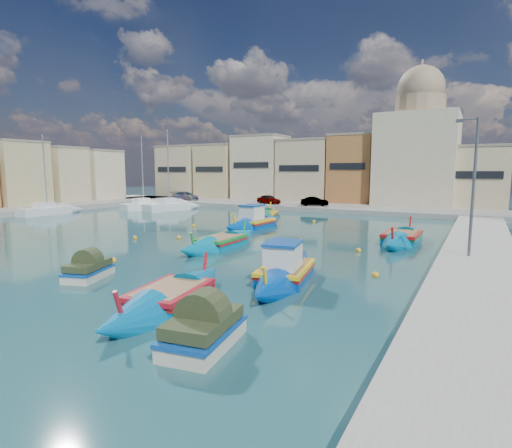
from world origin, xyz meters
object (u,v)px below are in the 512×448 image
Objects in this scene: luzzu_turquoise_cabin at (285,273)px; luzzu_blue_cabin at (255,223)px; tender_near at (89,270)px; yacht_midnorth at (152,206)px; yacht_north at (178,207)px; luzzu_cyan_south at (170,299)px; quay_street_lamp at (472,186)px; luzzu_blue_south at (221,243)px; tender_far at (204,332)px; luzzu_green at (266,216)px; church_block at (418,147)px; luzzu_cyan_mid at (402,239)px; yacht_mid at (58,211)px.

luzzu_turquoise_cabin is 1.02× the size of luzzu_blue_cabin.
tender_near is 35.56m from yacht_midnorth.
luzzu_cyan_south is at bearing -50.06° from yacht_north.
tender_near is at bearing -152.71° from luzzu_turquoise_cabin.
yacht_midnorth is (-30.92, 23.20, 0.05)m from luzzu_turquoise_cabin.
quay_street_lamp reaches higher than luzzu_blue_south.
luzzu_green is at bearing 114.62° from tender_far.
yacht_midnorth reaches higher than tender_far.
yacht_north is at bearing 10.80° from yacht_midnorth.
luzzu_green is (-12.44, -20.24, -8.12)m from church_block.
luzzu_green is 0.95× the size of luzzu_blue_south.
luzzu_turquoise_cabin is at bearing -103.24° from luzzu_cyan_mid.
tender_far is at bearing -44.12° from yacht_midnorth.
tender_far is 42.21m from yacht_north.
tender_far is (-6.46, -15.54, -3.88)m from quay_street_lamp.
luzzu_turquoise_cabin is 0.91× the size of yacht_midnorth.
church_block reaches higher than luzzu_blue_cabin.
tender_near is (-15.88, -12.19, -3.94)m from quay_street_lamp.
yacht_mid is (-36.53, 13.24, 0.03)m from luzzu_turquoise_cabin.
yacht_mid reaches higher than quay_street_lamp.
yacht_midnorth is at bearing 142.88° from luzzu_blue_south.
luzzu_cyan_south is 40.51m from yacht_midnorth.
yacht_north reaches higher than tender_far.
luzzu_blue_cabin is (-9.95, -27.24, -8.01)m from church_block.
quay_street_lamp is 24.52m from luzzu_green.
luzzu_blue_south is 29.55m from yacht_midnorth.
yacht_midnorth is at bearing 157.65° from luzzu_blue_cabin.
luzzu_blue_cabin is 22.65m from yacht_midnorth.
quay_street_lamp is 0.71× the size of yacht_north.
tender_far is at bearing -95.83° from luzzu_cyan_mid.
luzzu_turquoise_cabin is at bearing -36.88° from yacht_midnorth.
tender_far is 42.94m from yacht_mid.
quay_street_lamp is at bearing -21.85° from yacht_midnorth.
tender_near is (1.51, -18.95, -0.01)m from luzzu_blue_cabin.
church_block is 38.07m from luzzu_blue_south.
tender_near is (4.01, -25.95, 0.11)m from luzzu_green.
church_block is 2.39× the size of quay_street_lamp.
luzzu_cyan_south is (5.05, -10.85, 0.00)m from luzzu_blue_south.
church_block is at bearing 31.09° from yacht_midnorth.
tender_near is at bearing -85.43° from luzzu_blue_cabin.
luzzu_green is at bearing 98.78° from tender_near.
church_block is 6.55× the size of tender_near.
yacht_mid is at bearing 160.08° from luzzu_turquoise_cabin.
luzzu_cyan_south is (-2.31, -5.48, -0.08)m from luzzu_turquoise_cabin.
yacht_north is 14.37m from yacht_mid.
quay_street_lamp is at bearing 46.53° from luzzu_turquoise_cabin.
luzzu_blue_south is 3.16× the size of tender_near.
luzzu_cyan_mid is (13.05, -1.48, -0.11)m from luzzu_blue_cabin.
yacht_mid is at bearing 151.33° from luzzu_cyan_south.
tender_near is 0.28× the size of yacht_midnorth.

